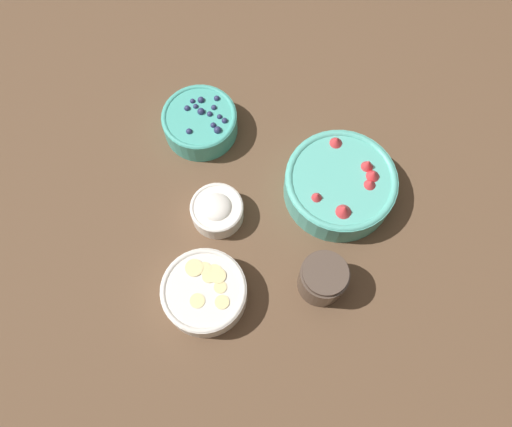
{
  "coord_description": "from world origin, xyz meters",
  "views": [
    {
      "loc": [
        -0.23,
        0.34,
        0.95
      ],
      "look_at": [
        -0.07,
        0.02,
        0.04
      ],
      "focal_mm": 35.0,
      "sensor_mm": 36.0,
      "label": 1
    }
  ],
  "objects_px": {
    "bowl_blueberries": "(200,122)",
    "bowl_strawberries": "(340,184)",
    "bowl_bananas": "(204,292)",
    "bowl_cream": "(217,210)",
    "jar_chocolate": "(323,279)"
  },
  "relations": [
    {
      "from": "bowl_blueberries",
      "to": "bowl_strawberries",
      "type": "bearing_deg",
      "value": -179.78
    },
    {
      "from": "bowl_bananas",
      "to": "bowl_cream",
      "type": "distance_m",
      "value": 0.17
    },
    {
      "from": "bowl_strawberries",
      "to": "jar_chocolate",
      "type": "bearing_deg",
      "value": 104.7
    },
    {
      "from": "bowl_strawberries",
      "to": "bowl_blueberries",
      "type": "height_order",
      "value": "bowl_strawberries"
    },
    {
      "from": "bowl_bananas",
      "to": "bowl_cream",
      "type": "xyz_separation_m",
      "value": [
        0.06,
        -0.16,
        -0.0
      ]
    },
    {
      "from": "jar_chocolate",
      "to": "bowl_cream",
      "type": "bearing_deg",
      "value": -7.74
    },
    {
      "from": "bowl_strawberries",
      "to": "bowl_bananas",
      "type": "height_order",
      "value": "bowl_strawberries"
    },
    {
      "from": "bowl_blueberries",
      "to": "jar_chocolate",
      "type": "bearing_deg",
      "value": 152.88
    },
    {
      "from": "bowl_strawberries",
      "to": "bowl_bananas",
      "type": "distance_m",
      "value": 0.35
    },
    {
      "from": "bowl_bananas",
      "to": "jar_chocolate",
      "type": "relative_size",
      "value": 1.76
    },
    {
      "from": "bowl_strawberries",
      "to": "jar_chocolate",
      "type": "xyz_separation_m",
      "value": [
        -0.05,
        0.19,
        -0.0
      ]
    },
    {
      "from": "bowl_cream",
      "to": "jar_chocolate",
      "type": "distance_m",
      "value": 0.25
    },
    {
      "from": "bowl_strawberries",
      "to": "bowl_blueberries",
      "type": "xyz_separation_m",
      "value": [
        0.33,
        0.0,
        -0.01
      ]
    },
    {
      "from": "bowl_bananas",
      "to": "bowl_cream",
      "type": "height_order",
      "value": "bowl_bananas"
    },
    {
      "from": "bowl_blueberries",
      "to": "bowl_cream",
      "type": "distance_m",
      "value": 0.21
    }
  ]
}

